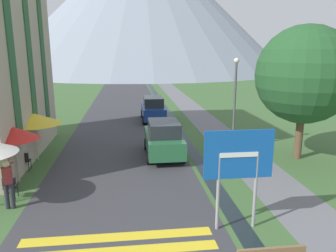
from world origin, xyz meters
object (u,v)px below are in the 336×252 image
(streetlamp, at_px, (235,96))
(cafe_chair_far_right, at_px, (22,159))
(cafe_umbrella_middle_red, at_px, (14,133))
(person_seated_near, at_px, (13,162))
(road_sign, at_px, (238,163))
(cafe_umbrella_rear_yellow, at_px, (34,119))
(person_standing_terrace, at_px, (8,181))
(parked_car_near, at_px, (164,139))
(tree_by_path, at_px, (305,75))
(cafe_chair_far_left, at_px, (25,160))
(person_seated_far, at_px, (10,172))
(cafe_chair_near_right, at_px, (10,186))
(parked_car_far, at_px, (153,109))

(streetlamp, bearing_deg, cafe_chair_far_right, -170.24)
(cafe_umbrella_middle_red, relative_size, person_seated_near, 1.79)
(cafe_chair_far_right, bearing_deg, road_sign, -47.18)
(cafe_umbrella_middle_red, xyz_separation_m, cafe_umbrella_rear_yellow, (0.04, 2.73, 0.00))
(person_standing_terrace, bearing_deg, person_seated_near, 105.47)
(cafe_chair_far_right, bearing_deg, person_standing_terrace, -89.78)
(parked_car_near, relative_size, streetlamp, 0.79)
(tree_by_path, bearing_deg, cafe_chair_far_left, -178.98)
(cafe_umbrella_middle_red, bearing_deg, road_sign, -30.55)
(cafe_umbrella_middle_red, bearing_deg, person_seated_far, -96.60)
(cafe_umbrella_rear_yellow, distance_m, person_standing_terrace, 5.21)
(cafe_umbrella_middle_red, distance_m, tree_by_path, 13.00)
(cafe_chair_near_right, height_order, cafe_umbrella_rear_yellow, cafe_umbrella_rear_yellow)
(tree_by_path, bearing_deg, streetlamp, 149.83)
(parked_car_far, xyz_separation_m, person_standing_terrace, (-5.89, -13.52, 0.07))
(cafe_chair_near_right, relative_size, tree_by_path, 0.13)
(cafe_chair_near_right, relative_size, person_standing_terrace, 0.50)
(cafe_chair_far_right, bearing_deg, cafe_umbrella_rear_yellow, 66.52)
(cafe_chair_near_right, bearing_deg, cafe_umbrella_rear_yellow, 84.70)
(cafe_chair_near_right, xyz_separation_m, streetlamp, (9.73, 4.78, 2.38))
(person_seated_far, bearing_deg, cafe_umbrella_rear_yellow, 88.01)
(parked_car_far, xyz_separation_m, tree_by_path, (6.42, -9.67, 3.19))
(parked_car_near, height_order, person_seated_far, parked_car_near)
(person_standing_terrace, bearing_deg, cafe_chair_far_right, 100.78)
(road_sign, xyz_separation_m, cafe_chair_far_left, (-7.70, 5.75, -1.54))
(parked_car_far, xyz_separation_m, streetlamp, (3.62, -8.04, 1.99))
(person_seated_near, bearing_deg, cafe_umbrella_rear_yellow, 80.09)
(parked_car_near, height_order, streetlamp, streetlamp)
(cafe_chair_near_right, distance_m, cafe_umbrella_middle_red, 2.26)
(cafe_chair_far_left, bearing_deg, parked_car_near, -8.56)
(cafe_chair_far_right, height_order, person_seated_far, person_seated_far)
(cafe_umbrella_middle_red, xyz_separation_m, streetlamp, (9.95, 3.12, 0.85))
(cafe_umbrella_middle_red, height_order, streetlamp, streetlamp)
(cafe_umbrella_middle_red, bearing_deg, cafe_chair_near_right, -82.58)
(person_seated_near, bearing_deg, streetlamp, 14.35)
(cafe_chair_far_right, height_order, person_standing_terrace, person_standing_terrace)
(parked_car_far, bearing_deg, road_sign, -85.38)
(person_seated_far, bearing_deg, tree_by_path, 9.44)
(person_seated_far, bearing_deg, parked_car_far, 61.53)
(road_sign, bearing_deg, parked_car_far, 94.62)
(streetlamp, xyz_separation_m, tree_by_path, (2.80, -1.63, 1.21))
(cafe_chair_far_left, distance_m, cafe_umbrella_middle_red, 1.99)
(road_sign, bearing_deg, person_seated_near, 147.97)
(road_sign, bearing_deg, cafe_umbrella_rear_yellow, 136.31)
(cafe_chair_far_left, height_order, streetlamp, streetlamp)
(cafe_chair_near_right, bearing_deg, streetlamp, 18.58)
(parked_car_far, bearing_deg, streetlamp, -65.74)
(road_sign, height_order, cafe_chair_far_right, road_sign)
(cafe_umbrella_rear_yellow, height_order, streetlamp, streetlamp)
(person_seated_far, bearing_deg, cafe_chair_far_left, 91.28)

